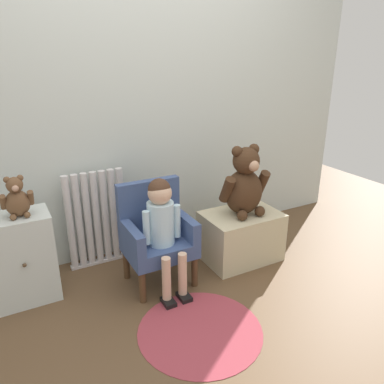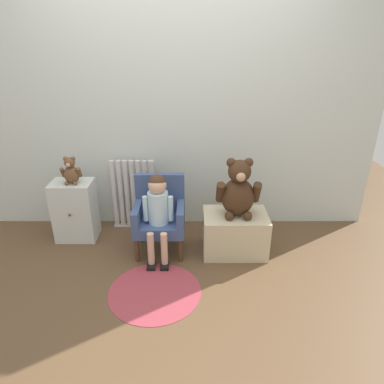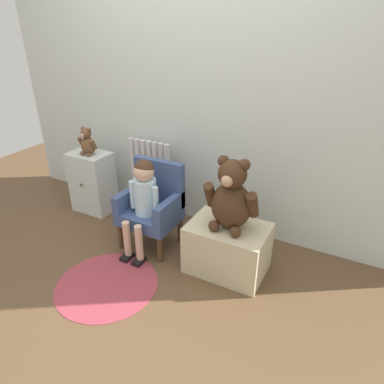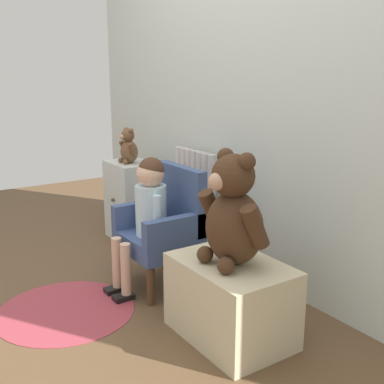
{
  "view_description": "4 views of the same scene",
  "coord_description": "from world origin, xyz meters",
  "px_view_note": "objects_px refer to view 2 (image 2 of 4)",
  "views": [
    {
      "loc": [
        -0.96,
        -1.49,
        1.47
      ],
      "look_at": [
        0.15,
        0.57,
        0.59
      ],
      "focal_mm": 35.0,
      "sensor_mm": 36.0,
      "label": 1
    },
    {
      "loc": [
        0.16,
        -2.07,
        1.75
      ],
      "look_at": [
        0.16,
        0.57,
        0.56
      ],
      "focal_mm": 32.0,
      "sensor_mm": 36.0,
      "label": 2
    },
    {
      "loc": [
        1.26,
        -1.35,
        1.64
      ],
      "look_at": [
        0.2,
        0.61,
        0.51
      ],
      "focal_mm": 32.0,
      "sensor_mm": 36.0,
      "label": 3
    },
    {
      "loc": [
        2.11,
        -0.72,
        1.2
      ],
      "look_at": [
        0.16,
        0.57,
        0.61
      ],
      "focal_mm": 45.0,
      "sensor_mm": 36.0,
      "label": 4
    }
  ],
  "objects_px": {
    "child_armchair": "(159,214)",
    "small_teddy_bear": "(71,172)",
    "child_figure": "(158,205)",
    "small_dresser": "(75,211)",
    "large_teddy_bear": "(238,191)",
    "radiator": "(133,195)",
    "floor_rug": "(155,291)",
    "low_bench": "(234,233)"
  },
  "relations": [
    {
      "from": "child_armchair",
      "to": "low_bench",
      "type": "relative_size",
      "value": 1.23
    },
    {
      "from": "small_dresser",
      "to": "floor_rug",
      "type": "bearing_deg",
      "value": -44.18
    },
    {
      "from": "small_teddy_bear",
      "to": "floor_rug",
      "type": "relative_size",
      "value": 0.35
    },
    {
      "from": "small_dresser",
      "to": "low_bench",
      "type": "xyz_separation_m",
      "value": [
        1.46,
        -0.23,
        -0.1
      ]
    },
    {
      "from": "radiator",
      "to": "floor_rug",
      "type": "xyz_separation_m",
      "value": [
        0.29,
        -0.99,
        -0.35
      ]
    },
    {
      "from": "low_bench",
      "to": "child_figure",
      "type": "bearing_deg",
      "value": -174.11
    },
    {
      "from": "small_dresser",
      "to": "large_teddy_bear",
      "type": "xyz_separation_m",
      "value": [
        1.47,
        -0.23,
        0.3
      ]
    },
    {
      "from": "radiator",
      "to": "floor_rug",
      "type": "height_order",
      "value": "radiator"
    },
    {
      "from": "child_armchair",
      "to": "low_bench",
      "type": "distance_m",
      "value": 0.68
    },
    {
      "from": "small_dresser",
      "to": "child_figure",
      "type": "xyz_separation_m",
      "value": [
        0.81,
        -0.3,
        0.21
      ]
    },
    {
      "from": "low_bench",
      "to": "radiator",
      "type": "bearing_deg",
      "value": 155.21
    },
    {
      "from": "small_dresser",
      "to": "small_teddy_bear",
      "type": "relative_size",
      "value": 2.3
    },
    {
      "from": "radiator",
      "to": "small_teddy_bear",
      "type": "bearing_deg",
      "value": -155.49
    },
    {
      "from": "radiator",
      "to": "child_figure",
      "type": "distance_m",
      "value": 0.6
    },
    {
      "from": "child_armchair",
      "to": "large_teddy_bear",
      "type": "distance_m",
      "value": 0.71
    },
    {
      "from": "child_armchair",
      "to": "child_figure",
      "type": "bearing_deg",
      "value": -90.0
    },
    {
      "from": "child_armchair",
      "to": "small_teddy_bear",
      "type": "height_order",
      "value": "small_teddy_bear"
    },
    {
      "from": "low_bench",
      "to": "large_teddy_bear",
      "type": "xyz_separation_m",
      "value": [
        0.01,
        -0.0,
        0.41
      ]
    },
    {
      "from": "low_bench",
      "to": "large_teddy_bear",
      "type": "height_order",
      "value": "large_teddy_bear"
    },
    {
      "from": "child_armchair",
      "to": "floor_rug",
      "type": "distance_m",
      "value": 0.69
    },
    {
      "from": "radiator",
      "to": "low_bench",
      "type": "height_order",
      "value": "radiator"
    },
    {
      "from": "child_armchair",
      "to": "large_teddy_bear",
      "type": "xyz_separation_m",
      "value": [
        0.67,
        -0.04,
        0.24
      ]
    },
    {
      "from": "floor_rug",
      "to": "child_figure",
      "type": "bearing_deg",
      "value": 90.18
    },
    {
      "from": "child_figure",
      "to": "low_bench",
      "type": "bearing_deg",
      "value": 5.89
    },
    {
      "from": "small_dresser",
      "to": "large_teddy_bear",
      "type": "relative_size",
      "value": 1.12
    },
    {
      "from": "radiator",
      "to": "child_armchair",
      "type": "distance_m",
      "value": 0.49
    },
    {
      "from": "radiator",
      "to": "large_teddy_bear",
      "type": "xyz_separation_m",
      "value": [
        0.96,
        -0.44,
        0.24
      ]
    },
    {
      "from": "low_bench",
      "to": "large_teddy_bear",
      "type": "bearing_deg",
      "value": -14.95
    },
    {
      "from": "child_armchair",
      "to": "low_bench",
      "type": "height_order",
      "value": "child_armchair"
    },
    {
      "from": "small_dresser",
      "to": "large_teddy_bear",
      "type": "bearing_deg",
      "value": -9.02
    },
    {
      "from": "floor_rug",
      "to": "low_bench",
      "type": "bearing_deg",
      "value": 40.04
    },
    {
      "from": "child_figure",
      "to": "small_teddy_bear",
      "type": "relative_size",
      "value": 3.03
    },
    {
      "from": "large_teddy_bear",
      "to": "radiator",
      "type": "bearing_deg",
      "value": 155.29
    },
    {
      "from": "radiator",
      "to": "low_bench",
      "type": "bearing_deg",
      "value": -24.79
    },
    {
      "from": "child_armchair",
      "to": "low_bench",
      "type": "bearing_deg",
      "value": -3.57
    },
    {
      "from": "small_teddy_bear",
      "to": "floor_rug",
      "type": "distance_m",
      "value": 1.29
    },
    {
      "from": "low_bench",
      "to": "small_teddy_bear",
      "type": "height_order",
      "value": "small_teddy_bear"
    },
    {
      "from": "child_figure",
      "to": "small_dresser",
      "type": "bearing_deg",
      "value": 159.6
    },
    {
      "from": "child_armchair",
      "to": "large_teddy_bear",
      "type": "height_order",
      "value": "large_teddy_bear"
    },
    {
      "from": "child_armchair",
      "to": "child_figure",
      "type": "xyz_separation_m",
      "value": [
        -0.0,
        -0.11,
        0.14
      ]
    },
    {
      "from": "child_figure",
      "to": "floor_rug",
      "type": "height_order",
      "value": "child_figure"
    },
    {
      "from": "radiator",
      "to": "small_dresser",
      "type": "bearing_deg",
      "value": -158.21
    }
  ]
}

